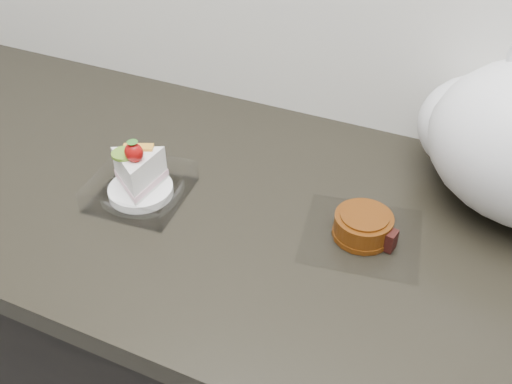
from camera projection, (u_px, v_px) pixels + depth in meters
name	position (u px, v px, depth m)	size (l,w,h in m)	color
cake_tray	(139.00, 181.00, 0.93)	(0.16, 0.16, 0.11)	white
mooncake_wrap	(364.00, 228.00, 0.86)	(0.20, 0.19, 0.04)	white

